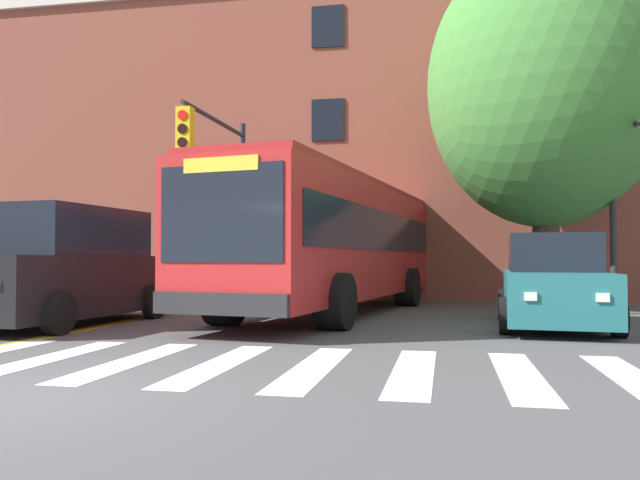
% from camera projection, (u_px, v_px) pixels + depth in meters
% --- Properties ---
extents(crosswalk, '(16.27, 3.55, 0.01)m').
position_uv_depth(crosswalk, '(90.00, 359.00, 8.23)').
color(crosswalk, white).
rests_on(crosswalk, ground).
extents(lane_line_yellow_inner, '(0.12, 36.00, 0.01)m').
position_uv_depth(lane_line_yellow_inner, '(248.00, 296.00, 22.38)').
color(lane_line_yellow_inner, gold).
rests_on(lane_line_yellow_inner, ground).
extents(lane_line_yellow_outer, '(0.12, 36.00, 0.01)m').
position_uv_depth(lane_line_yellow_outer, '(252.00, 296.00, 22.35)').
color(lane_line_yellow_outer, gold).
rests_on(lane_line_yellow_outer, ground).
extents(city_bus, '(4.44, 12.28, 3.23)m').
position_uv_depth(city_bus, '(338.00, 241.00, 15.58)').
color(city_bus, '#B22323').
rests_on(city_bus, ground).
extents(car_black_near_lane, '(2.65, 5.32, 2.38)m').
position_uv_depth(car_black_near_lane, '(68.00, 269.00, 12.71)').
color(car_black_near_lane, black).
rests_on(car_black_near_lane, ground).
extents(car_teal_far_lane, '(2.38, 4.73, 1.82)m').
position_uv_depth(car_teal_far_lane, '(553.00, 285.00, 12.20)').
color(car_teal_far_lane, '#236B70').
rests_on(car_teal_far_lane, ground).
extents(car_tan_behind_bus, '(2.27, 4.47, 1.81)m').
position_uv_depth(car_tan_behind_bus, '(393.00, 273.00, 23.52)').
color(car_tan_behind_bus, tan).
rests_on(car_tan_behind_bus, ground).
extents(traffic_light_near_corner, '(0.47, 3.46, 4.75)m').
position_uv_depth(traffic_light_near_corner, '(636.00, 175.00, 13.64)').
color(traffic_light_near_corner, '#28282D').
rests_on(traffic_light_near_corner, ground).
extents(traffic_light_overhead, '(0.40, 3.99, 5.13)m').
position_uv_depth(traffic_light_overhead, '(220.00, 173.00, 15.77)').
color(traffic_light_overhead, '#28282D').
rests_on(traffic_light_overhead, ground).
extents(street_tree_curbside_large, '(8.33, 8.33, 9.58)m').
position_uv_depth(street_tree_curbside_large, '(544.00, 86.00, 16.21)').
color(street_tree_curbside_large, '#4C3D2D').
rests_on(street_tree_curbside_large, ground).
extents(building_facade, '(42.55, 6.25, 11.26)m').
position_uv_depth(building_facade, '(341.00, 146.00, 23.74)').
color(building_facade, brown).
rests_on(building_facade, ground).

